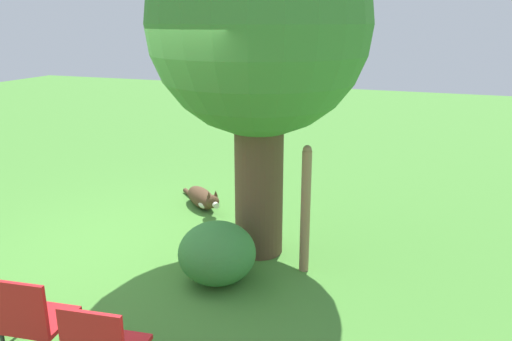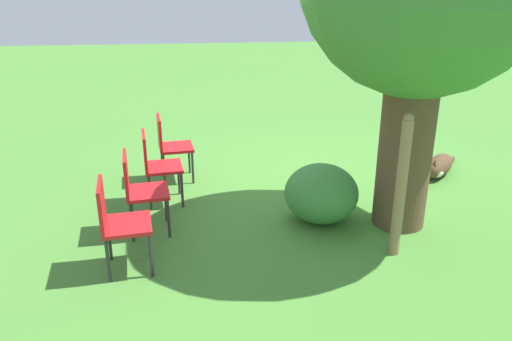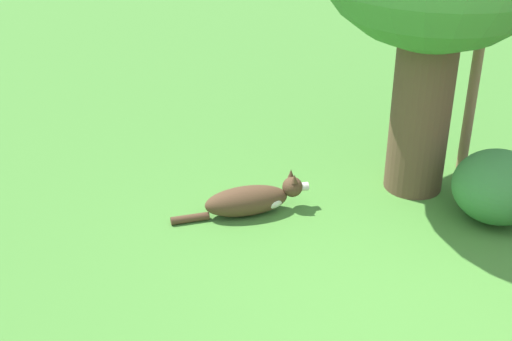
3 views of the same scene
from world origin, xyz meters
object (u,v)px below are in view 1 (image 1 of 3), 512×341
at_px(dog, 203,198).
at_px(red_chair_1, 32,318).
at_px(fence_post, 305,209).
at_px(oak_tree, 259,30).

distance_m(dog, red_chair_1, 3.66).
relative_size(dog, red_chair_1, 1.15).
distance_m(fence_post, red_chair_1, 2.73).
xyz_separation_m(oak_tree, red_chair_1, (2.59, -0.82, -1.97)).
bearing_deg(fence_post, oak_tree, -114.40).
bearing_deg(red_chair_1, fence_post, -38.91).
distance_m(oak_tree, red_chair_1, 3.35).
distance_m(oak_tree, dog, 2.83).
relative_size(fence_post, red_chair_1, 1.62).
relative_size(dog, fence_post, 0.71).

